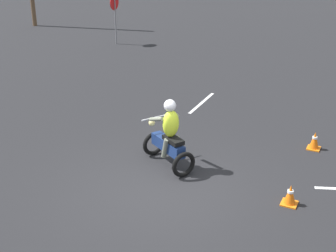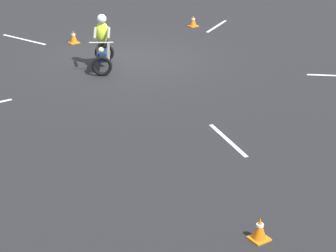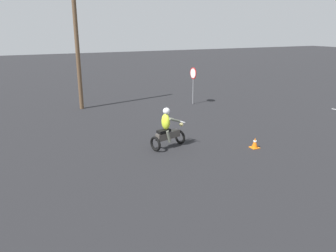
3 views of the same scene
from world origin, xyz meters
name	(u,v)px [view 2 (image 2 of 3)]	position (x,y,z in m)	size (l,w,h in m)	color
ground_plane	(129,60)	(0.00, 0.00, 0.00)	(120.00, 120.00, 0.00)	black
motorcycle_rider_foreground	(103,45)	(1.07, 0.31, 0.73)	(1.25, 1.51, 1.66)	black
traffic_cone_mid_center	(193,21)	(-4.00, -2.08, 0.20)	(0.32, 0.32, 0.41)	orange
traffic_cone_mid_left	(74,37)	(0.63, -2.60, 0.21)	(0.32, 0.32, 0.43)	orange
traffic_cone_far_center	(260,229)	(3.23, 9.96, 0.21)	(0.32, 0.32, 0.43)	orange
lane_stripe_n	(228,140)	(1.13, 6.44, 0.00)	(0.10, 1.89, 0.01)	silver
lane_stripe_nw	(332,75)	(-4.22, 4.62, 0.00)	(0.10, 1.43, 0.01)	silver
lane_stripe_sw	(217,26)	(-4.73, -1.60, 0.00)	(0.10, 1.83, 0.01)	silver
lane_stripe_s	(24,39)	(1.89, -3.93, 0.00)	(0.10, 2.09, 0.01)	silver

